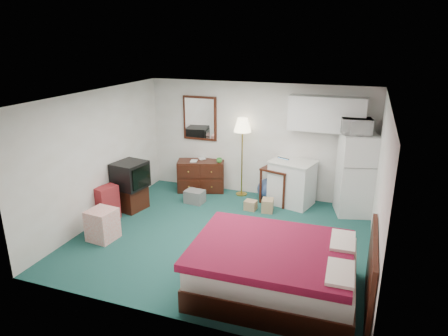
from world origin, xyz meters
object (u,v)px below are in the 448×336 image
at_px(floor_lamp, 242,157).
at_px(desk, 278,185).
at_px(dresser, 201,176).
at_px(suitcase, 107,203).
at_px(kitchen_counter, 292,183).
at_px(bed, 274,270).
at_px(tv_stand, 131,197).
at_px(fridge, 356,175).

xyz_separation_m(floor_lamp, desk, (0.86, -0.12, -0.49)).
height_order(dresser, desk, desk).
relative_size(desk, suitcase, 1.14).
bearing_deg(desk, floor_lamp, -171.70).
height_order(dresser, kitchen_counter, kitchen_counter).
xyz_separation_m(floor_lamp, suitcase, (-2.07, -2.12, -0.54)).
height_order(desk, bed, desk).
bearing_deg(floor_lamp, suitcase, -134.26).
bearing_deg(floor_lamp, tv_stand, -141.59).
bearing_deg(dresser, fridge, -19.84).
xyz_separation_m(fridge, suitcase, (-4.48, -1.95, -0.48)).
height_order(kitchen_counter, tv_stand, kitchen_counter).
bearing_deg(tv_stand, desk, 38.50).
height_order(floor_lamp, tv_stand, floor_lamp).
distance_m(fridge, tv_stand, 4.58).
bearing_deg(fridge, dresser, 163.34).
distance_m(dresser, kitchen_counter, 2.12).
relative_size(floor_lamp, desk, 2.26).
bearing_deg(floor_lamp, kitchen_counter, -6.92).
distance_m(kitchen_counter, tv_stand, 3.37).
relative_size(desk, kitchen_counter, 0.84).
height_order(kitchen_counter, bed, kitchen_counter).
relative_size(fridge, bed, 0.76).
relative_size(desk, tv_stand, 1.43).
bearing_deg(desk, tv_stand, -137.06).
bearing_deg(dresser, suitcase, -136.52).
xyz_separation_m(desk, kitchen_counter, (0.29, -0.02, 0.07)).
relative_size(floor_lamp, tv_stand, 3.22).
bearing_deg(bed, kitchen_counter, 94.54).
relative_size(bed, tv_stand, 3.97).
bearing_deg(kitchen_counter, desk, -168.72).
xyz_separation_m(kitchen_counter, bed, (0.35, -3.16, -0.12)).
height_order(tv_stand, suitcase, suitcase).
relative_size(dresser, bed, 0.49).
distance_m(floor_lamp, bed, 3.67).
bearing_deg(desk, dresser, -165.36).
xyz_separation_m(dresser, tv_stand, (-0.96, -1.45, -0.11)).
relative_size(bed, suitcase, 3.18).
bearing_deg(floor_lamp, desk, -7.91).
height_order(dresser, suitcase, dresser).
relative_size(fridge, tv_stand, 3.00).
bearing_deg(tv_stand, bed, -15.71).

